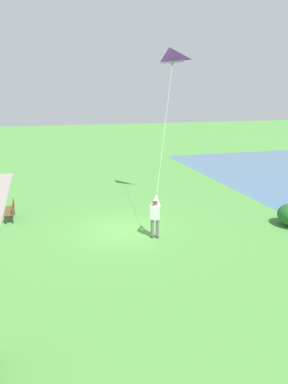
% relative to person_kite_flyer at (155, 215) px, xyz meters
% --- Properties ---
extents(ground_plane, '(120.00, 120.00, 0.00)m').
position_rel_person_kite_flyer_xyz_m(ground_plane, '(1.25, -1.14, -1.05)').
color(ground_plane, '#4C8E3D').
extents(person_kite_flyer, '(0.51, 0.63, 1.83)m').
position_rel_person_kite_flyer_xyz_m(person_kite_flyer, '(0.00, 0.00, 0.00)').
color(person_kite_flyer, '#232328').
rests_on(person_kite_flyer, ground).
extents(flying_kite, '(2.82, 5.40, 6.72)m').
position_rel_person_kite_flyer_xyz_m(flying_kite, '(-2.32, -4.87, 6.96)').
color(flying_kite, purple).
extents(park_bench_near_walkway, '(0.49, 1.51, 0.88)m').
position_rel_person_kite_flyer_xyz_m(park_bench_near_walkway, '(6.34, -4.20, -0.54)').
color(park_bench_near_walkway, brown).
rests_on(park_bench_near_walkway, ground).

